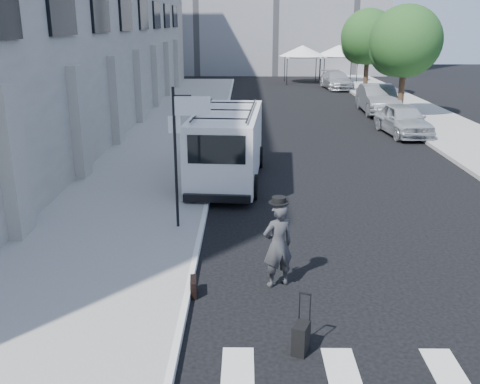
{
  "coord_description": "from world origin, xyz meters",
  "views": [
    {
      "loc": [
        -0.89,
        -9.46,
        5.1
      ],
      "look_at": [
        -1.02,
        2.46,
        1.3
      ],
      "focal_mm": 40.0,
      "sensor_mm": 36.0,
      "label": 1
    }
  ],
  "objects_px": {
    "parked_car_a": "(403,120)",
    "parked_car_c": "(336,80)",
    "cargo_van": "(228,145)",
    "briefcase": "(193,287)",
    "parked_car_b": "(378,99)",
    "suitcase": "(301,338)",
    "businessman": "(278,245)"
  },
  "relations": [
    {
      "from": "parked_car_a",
      "to": "parked_car_c",
      "type": "xyz_separation_m",
      "value": [
        -0.19,
        18.17,
        -0.05
      ]
    },
    {
      "from": "cargo_van",
      "to": "parked_car_c",
      "type": "distance_m",
      "value": 26.89
    },
    {
      "from": "briefcase",
      "to": "cargo_van",
      "type": "relative_size",
      "value": 0.07
    },
    {
      "from": "parked_car_b",
      "to": "parked_car_c",
      "type": "height_order",
      "value": "parked_car_b"
    },
    {
      "from": "suitcase",
      "to": "cargo_van",
      "type": "bearing_deg",
      "value": 120.68
    },
    {
      "from": "parked_car_a",
      "to": "parked_car_b",
      "type": "relative_size",
      "value": 0.86
    },
    {
      "from": "suitcase",
      "to": "parked_car_c",
      "type": "height_order",
      "value": "parked_car_c"
    },
    {
      "from": "briefcase",
      "to": "suitcase",
      "type": "distance_m",
      "value": 2.69
    },
    {
      "from": "parked_car_c",
      "to": "briefcase",
      "type": "bearing_deg",
      "value": -109.08
    },
    {
      "from": "businessman",
      "to": "briefcase",
      "type": "relative_size",
      "value": 4.01
    },
    {
      "from": "businessman",
      "to": "cargo_van",
      "type": "distance_m",
      "value": 7.72
    },
    {
      "from": "briefcase",
      "to": "cargo_van",
      "type": "distance_m",
      "value": 8.11
    },
    {
      "from": "suitcase",
      "to": "cargo_van",
      "type": "relative_size",
      "value": 0.16
    },
    {
      "from": "businessman",
      "to": "parked_car_b",
      "type": "xyz_separation_m",
      "value": [
        7.04,
        21.52,
        -0.06
      ]
    },
    {
      "from": "briefcase",
      "to": "parked_car_c",
      "type": "relative_size",
      "value": 0.09
    },
    {
      "from": "cargo_van",
      "to": "parked_car_a",
      "type": "bearing_deg",
      "value": 47.49
    },
    {
      "from": "suitcase",
      "to": "parked_car_b",
      "type": "distance_m",
      "value": 24.79
    },
    {
      "from": "parked_car_a",
      "to": "parked_car_c",
      "type": "bearing_deg",
      "value": 85.77
    },
    {
      "from": "cargo_van",
      "to": "parked_car_a",
      "type": "relative_size",
      "value": 1.48
    },
    {
      "from": "parked_car_b",
      "to": "parked_car_c",
      "type": "bearing_deg",
      "value": 93.8
    },
    {
      "from": "businessman",
      "to": "cargo_van",
      "type": "relative_size",
      "value": 0.28
    },
    {
      "from": "businessman",
      "to": "cargo_van",
      "type": "height_order",
      "value": "cargo_van"
    },
    {
      "from": "parked_car_b",
      "to": "parked_car_c",
      "type": "xyz_separation_m",
      "value": [
        -0.48,
        11.82,
        -0.14
      ]
    },
    {
      "from": "cargo_van",
      "to": "parked_car_c",
      "type": "relative_size",
      "value": 1.34
    },
    {
      "from": "briefcase",
      "to": "businessman",
      "type": "bearing_deg",
      "value": 9.36
    },
    {
      "from": "parked_car_b",
      "to": "suitcase",
      "type": "bearing_deg",
      "value": -104.42
    },
    {
      "from": "briefcase",
      "to": "parked_car_b",
      "type": "relative_size",
      "value": 0.09
    },
    {
      "from": "briefcase",
      "to": "cargo_van",
      "type": "height_order",
      "value": "cargo_van"
    },
    {
      "from": "suitcase",
      "to": "businessman",
      "type": "bearing_deg",
      "value": 118.3
    },
    {
      "from": "cargo_van",
      "to": "suitcase",
      "type": "bearing_deg",
      "value": -77.33
    },
    {
      "from": "cargo_van",
      "to": "parked_car_b",
      "type": "relative_size",
      "value": 1.27
    },
    {
      "from": "briefcase",
      "to": "suitcase",
      "type": "xyz_separation_m",
      "value": [
        1.91,
        -1.89,
        0.1
      ]
    }
  ]
}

